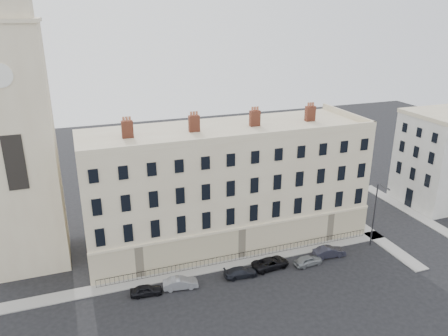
% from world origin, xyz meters
% --- Properties ---
extents(ground, '(160.00, 160.00, 0.00)m').
position_xyz_m(ground, '(0.00, 0.00, 0.00)').
color(ground, black).
rests_on(ground, ground).
extents(terrace, '(36.22, 12.22, 17.00)m').
position_xyz_m(terrace, '(-5.97, 11.97, 7.50)').
color(terrace, beige).
rests_on(terrace, ground).
extents(church_tower, '(8.00, 8.13, 44.00)m').
position_xyz_m(church_tower, '(-30.00, 14.00, 18.66)').
color(church_tower, beige).
rests_on(church_tower, ground).
extents(adjacent_building, '(10.00, 10.00, 14.00)m').
position_xyz_m(adjacent_building, '(29.00, 11.00, 7.00)').
color(adjacent_building, beige).
rests_on(adjacent_building, ground).
extents(pavement_terrace, '(48.00, 2.00, 0.12)m').
position_xyz_m(pavement_terrace, '(-10.00, 5.00, 0.06)').
color(pavement_terrace, gray).
rests_on(pavement_terrace, ground).
extents(pavement_east_return, '(2.00, 24.00, 0.12)m').
position_xyz_m(pavement_east_return, '(13.00, 8.00, 0.06)').
color(pavement_east_return, gray).
rests_on(pavement_east_return, ground).
extents(pavement_adjacent, '(2.00, 20.00, 0.12)m').
position_xyz_m(pavement_adjacent, '(23.00, 10.00, 0.06)').
color(pavement_adjacent, gray).
rests_on(pavement_adjacent, ground).
extents(railings, '(35.00, 0.04, 0.96)m').
position_xyz_m(railings, '(-6.00, 5.40, 0.55)').
color(railings, black).
rests_on(railings, ground).
extents(car_a, '(3.54, 1.68, 1.17)m').
position_xyz_m(car_a, '(-18.47, 2.42, 0.58)').
color(car_a, black).
rests_on(car_a, ground).
extents(car_b, '(3.98, 1.86, 1.26)m').
position_xyz_m(car_b, '(-14.69, 2.37, 0.63)').
color(car_b, gray).
rests_on(car_b, ground).
extents(car_c, '(4.05, 1.85, 1.15)m').
position_xyz_m(car_c, '(-7.60, 2.18, 0.57)').
color(car_c, black).
rests_on(car_c, ground).
extents(car_d, '(4.73, 2.53, 1.26)m').
position_xyz_m(car_d, '(-3.58, 2.69, 0.63)').
color(car_d, black).
rests_on(car_d, ground).
extents(car_e, '(3.71, 1.77, 1.22)m').
position_xyz_m(car_e, '(0.95, 1.74, 0.61)').
color(car_e, gray).
rests_on(car_e, ground).
extents(car_f, '(4.15, 1.77, 1.33)m').
position_xyz_m(car_f, '(4.36, 2.50, 0.67)').
color(car_f, '#22222E').
rests_on(car_f, ground).
extents(streetlamp, '(0.72, 1.80, 8.59)m').
position_xyz_m(streetlamp, '(11.04, 3.00, 4.76)').
color(streetlamp, '#2E2E33').
rests_on(streetlamp, ground).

